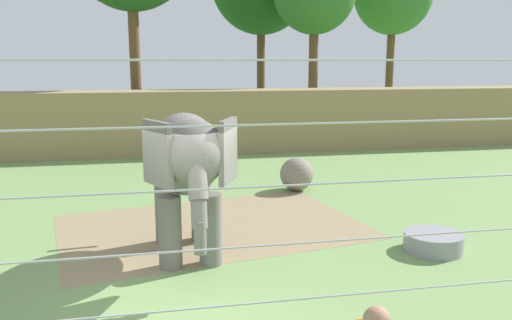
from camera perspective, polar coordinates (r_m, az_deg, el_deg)
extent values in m
plane|color=#759956|center=(8.14, -8.30, -15.28)|extent=(120.00, 120.00, 0.00)
cube|color=#937F5B|center=(11.53, -4.89, -7.22)|extent=(7.03, 5.42, 0.01)
cube|color=#997F56|center=(20.60, -10.35, 4.07)|extent=(36.00, 1.80, 2.42)
cylinder|color=slate|center=(9.30, -4.98, -7.55)|extent=(0.40, 0.40, 1.28)
cylinder|color=slate|center=(9.23, -9.35, -7.79)|extent=(0.40, 0.40, 1.28)
cylinder|color=slate|center=(10.54, -6.00, -5.35)|extent=(0.40, 0.40, 1.28)
cylinder|color=slate|center=(10.48, -9.85, -5.55)|extent=(0.40, 0.40, 1.28)
ellipsoid|color=slate|center=(9.58, -7.75, 0.74)|extent=(1.36, 2.42, 1.47)
ellipsoid|color=slate|center=(8.08, -6.78, 0.73)|extent=(1.04, 0.94, 1.06)
cube|color=slate|center=(8.24, -3.05, 1.00)|extent=(0.41, 0.79, 1.01)
cube|color=slate|center=(8.13, -10.70, 0.68)|extent=(0.45, 0.78, 1.01)
cylinder|color=slate|center=(7.77, -6.39, -2.50)|extent=(0.31, 0.46, 0.57)
cylinder|color=slate|center=(7.77, -6.23, -5.58)|extent=(0.25, 0.33, 0.54)
cylinder|color=slate|center=(7.81, -6.11, -8.39)|extent=(0.19, 0.19, 0.50)
cylinder|color=slate|center=(10.90, -8.41, 1.45)|extent=(0.10, 0.28, 0.73)
sphere|color=gray|center=(14.53, 4.45, -1.55)|extent=(0.93, 0.93, 0.93)
cylinder|color=#B7B7BC|center=(5.18, -7.03, -15.81)|extent=(11.05, 0.02, 0.02)
cylinder|color=#B7B7BC|center=(4.95, -7.19, -9.80)|extent=(11.05, 0.02, 0.02)
cylinder|color=#B7B7BC|center=(4.78, -7.35, -3.28)|extent=(11.05, 0.02, 0.02)
cylinder|color=#B7B7BC|center=(4.67, -7.52, 3.64)|extent=(11.05, 0.02, 0.02)
cylinder|color=#B7B7BC|center=(4.64, -7.70, 10.76)|extent=(11.05, 0.02, 0.02)
sphere|color=#A87A5B|center=(4.39, 13.04, -16.63)|extent=(0.22, 0.22, 0.22)
cylinder|color=gray|center=(10.59, 18.75, -8.45)|extent=(1.10, 1.10, 0.35)
cylinder|color=#38607A|center=(10.54, 18.80, -7.71)|extent=(1.01, 1.01, 0.02)
cylinder|color=brown|center=(25.55, 6.22, 8.52)|extent=(0.44, 0.44, 5.15)
cylinder|color=brown|center=(31.23, 14.34, 8.89)|extent=(0.44, 0.44, 5.41)
cylinder|color=brown|center=(29.03, 0.53, 9.15)|extent=(0.44, 0.44, 5.45)
cylinder|color=brown|center=(22.78, -12.99, 9.18)|extent=(0.44, 0.44, 6.05)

